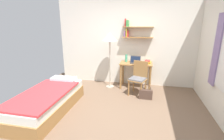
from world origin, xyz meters
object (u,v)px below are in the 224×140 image
object	(u,v)px
standing_lamp	(110,39)
water_bottle	(126,58)
desk	(136,68)
desk_chair	(139,77)
handbag	(146,94)
laptop	(135,61)
book_stack	(147,62)
bed	(48,101)

from	to	relation	value
standing_lamp	water_bottle	size ratio (longest dim) A/B	7.32
desk	standing_lamp	size ratio (longest dim) A/B	0.57
desk_chair	handbag	world-z (taller)	desk_chair
desk	laptop	bearing A→B (deg)	173.88
desk	book_stack	xyz separation A→B (m)	(0.32, 0.00, 0.21)
bed	handbag	distance (m)	2.36
handbag	bed	bearing A→B (deg)	-153.07
desk	water_bottle	size ratio (longest dim) A/B	4.21
desk	desk_chair	bearing A→B (deg)	-77.48
bed	book_stack	bearing A→B (deg)	40.99
bed	handbag	world-z (taller)	bed
laptop	handbag	world-z (taller)	laptop
book_stack	laptop	bearing A→B (deg)	-179.79
bed	water_bottle	world-z (taller)	water_bottle
book_stack	desk	bearing A→B (deg)	-179.29
desk	book_stack	distance (m)	0.38
water_bottle	laptop	bearing A→B (deg)	-13.67
bed	desk_chair	distance (m)	2.33
bed	standing_lamp	bearing A→B (deg)	58.83
desk_chair	bed	bearing A→B (deg)	-144.70
desk_chair	standing_lamp	size ratio (longest dim) A/B	0.56
desk	standing_lamp	world-z (taller)	standing_lamp
handbag	water_bottle	bearing A→B (deg)	127.22
desk_chair	laptop	world-z (taller)	laptop
water_bottle	book_stack	world-z (taller)	water_bottle
bed	desk	size ratio (longest dim) A/B	2.10
bed	desk	distance (m)	2.57
laptop	water_bottle	world-z (taller)	water_bottle
desk_chair	standing_lamp	distance (m)	1.33
laptop	water_bottle	xyz separation A→B (m)	(-0.28, 0.07, 0.06)
bed	desk_chair	size ratio (longest dim) A/B	2.15
desk_chair	handbag	xyz separation A→B (m)	(0.21, -0.27, -0.36)
desk_chair	book_stack	size ratio (longest dim) A/B	3.88
desk	desk_chair	xyz separation A→B (m)	(0.11, -0.49, -0.11)
desk	water_bottle	xyz separation A→B (m)	(-0.30, 0.07, 0.27)
book_stack	desk_chair	bearing A→B (deg)	-113.66
bed	handbag	bearing A→B (deg)	26.93
desk	water_bottle	distance (m)	0.41
laptop	handbag	xyz separation A→B (m)	(0.35, -0.76, -0.68)
laptop	desk_chair	bearing A→B (deg)	-74.72
water_bottle	handbag	distance (m)	1.27
book_stack	handbag	world-z (taller)	book_stack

